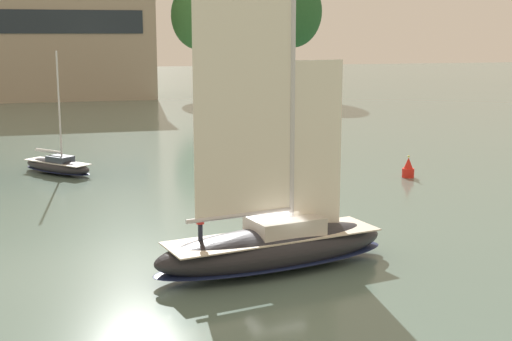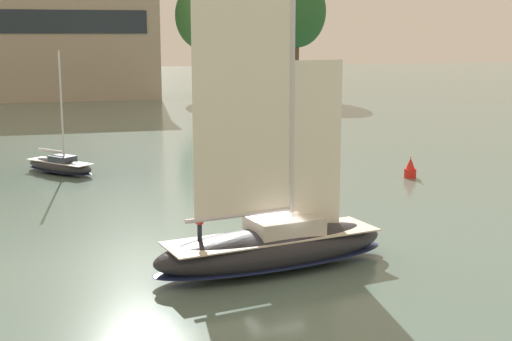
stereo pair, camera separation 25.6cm
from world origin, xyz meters
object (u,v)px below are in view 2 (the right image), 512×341
(sailboat_main, at_px, (274,242))
(sailboat_moored_near_marina, at_px, (60,165))
(channel_buoy, at_px, (410,169))
(tree_shore_left, at_px, (297,12))
(tree_shore_center, at_px, (203,16))

(sailboat_main, distance_m, sailboat_moored_near_marina, 26.96)
(channel_buoy, bearing_deg, tree_shore_left, 78.98)
(tree_shore_center, relative_size, sailboat_main, 1.22)
(sailboat_main, relative_size, channel_buoy, 9.51)
(sailboat_moored_near_marina, bearing_deg, tree_shore_left, 57.64)
(tree_shore_center, bearing_deg, tree_shore_left, -13.75)
(tree_shore_left, relative_size, tree_shore_center, 1.05)
(tree_shore_left, distance_m, tree_shore_center, 15.54)
(sailboat_main, height_order, sailboat_moored_near_marina, sailboat_main)
(channel_buoy, bearing_deg, sailboat_main, -131.85)
(tree_shore_left, height_order, sailboat_main, tree_shore_left)
(tree_shore_left, relative_size, sailboat_moored_near_marina, 2.16)
(sailboat_moored_near_marina, distance_m, channel_buoy, 26.04)
(tree_shore_center, height_order, channel_buoy, tree_shore_center)
(tree_shore_left, relative_size, channel_buoy, 12.12)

